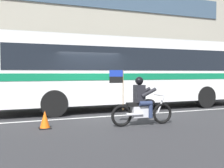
% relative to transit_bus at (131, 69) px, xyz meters
% --- Properties ---
extents(ground_plane, '(60.00, 60.00, 0.00)m').
position_rel_transit_bus_xyz_m(ground_plane, '(-2.39, -1.19, -1.88)').
color(ground_plane, '#2B2B2D').
extents(sidewalk_curb, '(28.00, 3.80, 0.15)m').
position_rel_transit_bus_xyz_m(sidewalk_curb, '(-2.39, 3.91, -1.81)').
color(sidewalk_curb, '#B7B2A8').
rests_on(sidewalk_curb, ground_plane).
extents(lane_center_stripe, '(26.60, 0.14, 0.01)m').
position_rel_transit_bus_xyz_m(lane_center_stripe, '(-2.39, -1.79, -1.88)').
color(lane_center_stripe, silver).
rests_on(lane_center_stripe, ground_plane).
extents(office_building_facade, '(28.00, 0.89, 9.66)m').
position_rel_transit_bus_xyz_m(office_building_facade, '(-2.39, 6.19, 2.96)').
color(office_building_facade, gray).
rests_on(office_building_facade, ground_plane).
extents(transit_bus, '(12.43, 2.65, 3.22)m').
position_rel_transit_bus_xyz_m(transit_bus, '(0.00, 0.00, 0.00)').
color(transit_bus, white).
rests_on(transit_bus, ground_plane).
extents(motorcycle_with_rider, '(2.19, 0.64, 1.78)m').
position_rel_transit_bus_xyz_m(motorcycle_with_rider, '(-1.51, -3.86, -1.22)').
color(motorcycle_with_rider, black).
rests_on(motorcycle_with_rider, ground_plane).
extents(fire_hydrant, '(0.22, 0.30, 0.75)m').
position_rel_transit_bus_xyz_m(fire_hydrant, '(-4.92, 3.15, -1.37)').
color(fire_hydrant, '#4C8C3F').
rests_on(fire_hydrant, sidewalk_curb).
extents(traffic_cone, '(0.36, 0.36, 0.55)m').
position_rel_transit_bus_xyz_m(traffic_cone, '(-4.48, -3.21, -1.63)').
color(traffic_cone, '#EA590F').
rests_on(traffic_cone, ground_plane).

